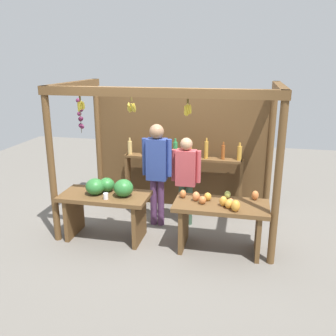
# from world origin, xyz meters

# --- Properties ---
(ground_plane) EXTENTS (12.00, 12.00, 0.00)m
(ground_plane) POSITION_xyz_m (0.00, 0.00, 0.00)
(ground_plane) COLOR slate
(ground_plane) RESTS_ON ground
(market_stall) EXTENTS (3.26, 1.84, 2.30)m
(market_stall) POSITION_xyz_m (-0.01, 0.41, 1.33)
(market_stall) COLOR brown
(market_stall) RESTS_ON ground
(fruit_counter_left) EXTENTS (1.32, 0.64, 0.97)m
(fruit_counter_left) POSITION_xyz_m (-0.84, -0.64, 0.63)
(fruit_counter_left) COLOR brown
(fruit_counter_left) RESTS_ON ground
(fruit_counter_right) EXTENTS (1.32, 0.64, 0.87)m
(fruit_counter_right) POSITION_xyz_m (0.86, -0.65, 0.55)
(fruit_counter_right) COLOR brown
(fruit_counter_right) RESTS_ON ground
(bottle_shelf_unit) EXTENTS (2.09, 0.22, 1.36)m
(bottle_shelf_unit) POSITION_xyz_m (0.09, 0.65, 0.81)
(bottle_shelf_unit) COLOR brown
(bottle_shelf_unit) RESTS_ON ground
(vendor_man) EXTENTS (0.48, 0.23, 1.68)m
(vendor_man) POSITION_xyz_m (-0.21, -0.03, 1.02)
(vendor_man) COLOR #543257
(vendor_man) RESTS_ON ground
(vendor_woman) EXTENTS (0.48, 0.20, 1.47)m
(vendor_woman) POSITION_xyz_m (0.24, 0.09, 0.87)
(vendor_woman) COLOR #3C5841
(vendor_woman) RESTS_ON ground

